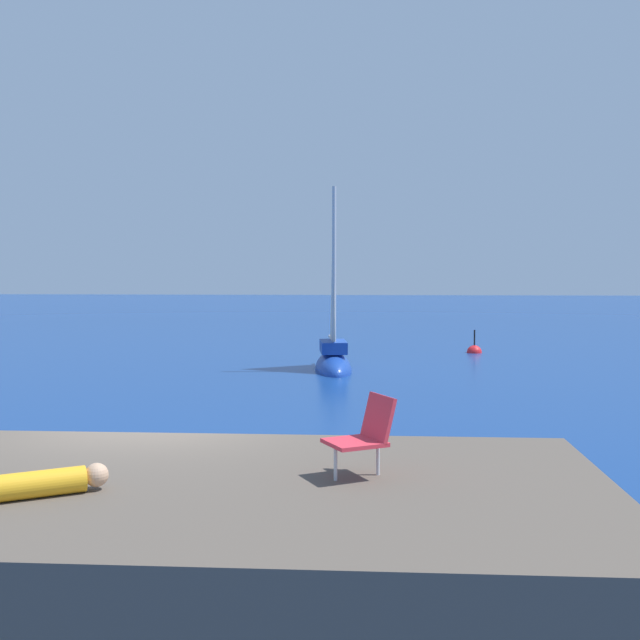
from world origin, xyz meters
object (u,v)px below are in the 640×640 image
at_px(person_sunbather, 18,487).
at_px(beach_chair, 365,432).
at_px(sailboat_near, 333,360).
at_px(marker_buoy, 474,353).

bearing_deg(person_sunbather, beach_chair, 167.01).
distance_m(sailboat_near, marker_buoy, 7.25).
relative_size(sailboat_near, beach_chair, 7.67).
xyz_separation_m(sailboat_near, beach_chair, (1.05, -15.93, 1.20)).
bearing_deg(beach_chair, person_sunbather, -11.33).
bearing_deg(sailboat_near, marker_buoy, 129.64).
xyz_separation_m(person_sunbather, beach_chair, (3.06, 0.95, 0.33)).
xyz_separation_m(sailboat_near, marker_buoy, (5.00, 5.23, -0.33)).
height_order(sailboat_near, person_sunbather, sailboat_near).
distance_m(person_sunbather, marker_buoy, 23.23).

